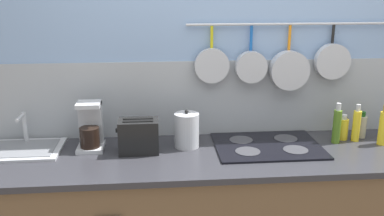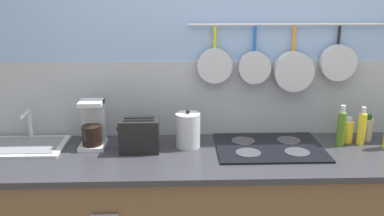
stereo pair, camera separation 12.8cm
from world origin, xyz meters
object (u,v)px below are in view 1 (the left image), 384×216
at_px(bottle_hot_sauce, 337,125).
at_px(bottle_olive_oil, 362,126).
at_px(bottle_sesame_oil, 343,128).
at_px(bottle_cooking_wine, 384,127).
at_px(bottle_dish_soap, 356,125).
at_px(toaster, 139,136).
at_px(kettle, 187,130).
at_px(coffee_maker, 90,129).

bearing_deg(bottle_hot_sauce, bottle_olive_oil, 21.76).
xyz_separation_m(bottle_sesame_oil, bottle_olive_oil, (0.13, 0.02, 0.00)).
distance_m(bottle_sesame_oil, bottle_cooking_wine, 0.23).
xyz_separation_m(bottle_sesame_oil, bottle_dish_soap, (0.07, -0.03, 0.03)).
bearing_deg(toaster, bottle_cooking_wine, -0.35).
distance_m(toaster, bottle_dish_soap, 1.35).
relative_size(bottle_dish_soap, bottle_olive_oil, 1.39).
distance_m(kettle, bottle_sesame_oil, 0.99).
relative_size(bottle_sesame_oil, bottle_olive_oil, 0.95).
relative_size(toaster, bottle_dish_soap, 1.04).
xyz_separation_m(toaster, bottle_olive_oil, (1.41, 0.12, -0.02)).
bearing_deg(kettle, bottle_sesame_oil, 2.37).
height_order(bottle_hot_sauce, bottle_dish_soap, bottle_hot_sauce).
bearing_deg(coffee_maker, toaster, -17.72).
bearing_deg(coffee_maker, bottle_olive_oil, 1.08).
relative_size(toaster, bottle_sesame_oil, 1.52).
bearing_deg(bottle_cooking_wine, bottle_hot_sauce, 169.13).
xyz_separation_m(coffee_maker, bottle_sesame_oil, (1.56, 0.01, -0.05)).
distance_m(coffee_maker, bottle_dish_soap, 1.63).
distance_m(toaster, bottle_cooking_wine, 1.48).
height_order(kettle, bottle_sesame_oil, kettle).
xyz_separation_m(bottle_sesame_oil, bottle_cooking_wine, (0.20, -0.11, 0.04)).
bearing_deg(bottle_olive_oil, bottle_sesame_oil, -170.59).
relative_size(toaster, kettle, 1.06).
height_order(coffee_maker, bottle_sesame_oil, coffee_maker).
bearing_deg(bottle_hot_sauce, kettle, 178.91).
xyz_separation_m(bottle_dish_soap, bottle_cooking_wine, (0.13, -0.08, 0.01)).
distance_m(coffee_maker, bottle_cooking_wine, 1.77).
xyz_separation_m(kettle, bottle_sesame_oil, (0.99, 0.04, -0.03)).
distance_m(bottle_sesame_oil, bottle_olive_oil, 0.14).
bearing_deg(bottle_olive_oil, bottle_dish_soap, -138.85).
height_order(bottle_olive_oil, bottle_cooking_wine, bottle_cooking_wine).
relative_size(bottle_sesame_oil, bottle_dish_soap, 0.68).
distance_m(toaster, bottle_hot_sauce, 1.21).
xyz_separation_m(coffee_maker, bottle_cooking_wine, (1.77, -0.10, -0.01)).
relative_size(bottle_hot_sauce, bottle_sesame_oil, 1.57).
xyz_separation_m(coffee_maker, kettle, (0.57, -0.03, -0.01)).
bearing_deg(bottle_olive_oil, bottle_hot_sauce, -158.24).
relative_size(toaster, bottle_olive_oil, 1.44).
bearing_deg(coffee_maker, bottle_hot_sauce, -1.86).
height_order(bottle_hot_sauce, bottle_sesame_oil, bottle_hot_sauce).
xyz_separation_m(kettle, bottle_olive_oil, (1.13, 0.06, -0.03)).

